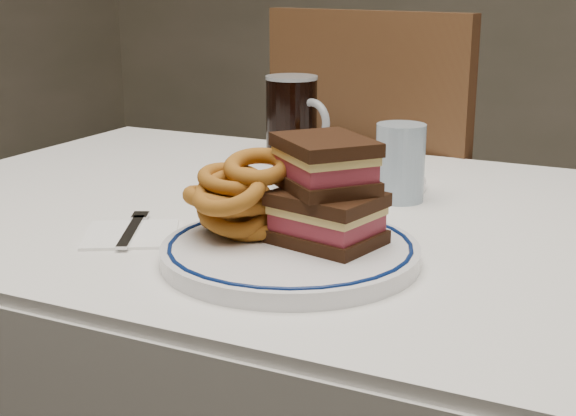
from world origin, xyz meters
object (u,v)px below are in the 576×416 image
at_px(chair_far, 394,223).
at_px(reuben_sandwich, 326,191).
at_px(beer_mug, 293,119).
at_px(main_plate, 290,251).
at_px(far_plate, 349,181).

xyz_separation_m(chair_far, reuben_sandwich, (0.18, -0.80, 0.28)).
bearing_deg(beer_mug, chair_far, 77.32).
distance_m(chair_far, main_plate, 0.87).
height_order(reuben_sandwich, beer_mug, beer_mug).
bearing_deg(main_plate, far_plate, 100.80).
relative_size(chair_far, far_plate, 4.20).
relative_size(chair_far, main_plate, 3.34).
bearing_deg(reuben_sandwich, far_plate, 106.90).
xyz_separation_m(main_plate, far_plate, (-0.07, 0.35, -0.00)).
distance_m(chair_far, far_plate, 0.52).
xyz_separation_m(chair_far, far_plate, (0.08, -0.47, 0.21)).
bearing_deg(chair_far, far_plate, -80.56).
distance_m(main_plate, reuben_sandwich, 0.08).
bearing_deg(chair_far, main_plate, -79.97).
height_order(beer_mug, far_plate, beer_mug).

